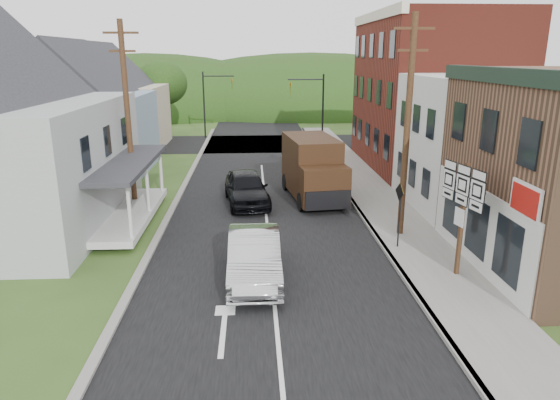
{
  "coord_description": "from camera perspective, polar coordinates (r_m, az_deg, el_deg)",
  "views": [
    {
      "loc": [
        -0.6,
        -16.17,
        7.42
      ],
      "look_at": [
        0.39,
        1.74,
        2.2
      ],
      "focal_mm": 32.0,
      "sensor_mm": 36.0,
      "label": 1
    }
  ],
  "objects": [
    {
      "name": "ground",
      "position": [
        17.8,
        -0.97,
        -8.41
      ],
      "size": [
        120.0,
        120.0,
        0.0
      ],
      "primitive_type": "plane",
      "color": "#2D4719",
      "rests_on": "ground"
    },
    {
      "name": "road",
      "position": [
        27.21,
        -1.79,
        0.39
      ],
      "size": [
        9.0,
        90.0,
        0.02
      ],
      "primitive_type": "cube",
      "color": "black",
      "rests_on": "ground"
    },
    {
      "name": "cross_road",
      "position": [
        43.81,
        -2.36,
        6.47
      ],
      "size": [
        60.0,
        9.0,
        0.02
      ],
      "primitive_type": "cube",
      "color": "black",
      "rests_on": "ground"
    },
    {
      "name": "sidewalk_right",
      "position": [
        26.08,
        11.39,
        -0.46
      ],
      "size": [
        2.8,
        55.0,
        0.15
      ],
      "primitive_type": "cube",
      "color": "slate",
      "rests_on": "ground"
    },
    {
      "name": "curb_right",
      "position": [
        25.78,
        8.48,
        -0.51
      ],
      "size": [
        0.2,
        55.0,
        0.15
      ],
      "primitive_type": "cube",
      "color": "slate",
      "rests_on": "ground"
    },
    {
      "name": "curb_left",
      "position": [
        25.59,
        -12.14,
        -0.86
      ],
      "size": [
        0.3,
        55.0,
        0.12
      ],
      "primitive_type": "cube",
      "color": "slate",
      "rests_on": "ground"
    },
    {
      "name": "storefront_white",
      "position": [
        26.82,
        23.35,
        5.96
      ],
      "size": [
        8.0,
        7.0,
        6.5
      ],
      "primitive_type": "cube",
      "color": "silver",
      "rests_on": "ground"
    },
    {
      "name": "storefront_red",
      "position": [
        35.32,
        16.88,
        11.62
      ],
      "size": [
        8.0,
        12.0,
        10.0
      ],
      "primitive_type": "cube",
      "color": "maroon",
      "rests_on": "ground"
    },
    {
      "name": "house_blue",
      "position": [
        34.96,
        -20.73,
        9.08
      ],
      "size": [
        7.14,
        8.16,
        7.28
      ],
      "color": "#7E92AC",
      "rests_on": "ground"
    },
    {
      "name": "house_cream",
      "position": [
        43.72,
        -17.91,
        10.57
      ],
      "size": [
        7.14,
        8.16,
        7.28
      ],
      "color": "#B4A58C",
      "rests_on": "ground"
    },
    {
      "name": "utility_pole_right",
      "position": [
        20.81,
        14.33,
        8.09
      ],
      "size": [
        1.6,
        0.26,
        9.0
      ],
      "color": "#472D19",
      "rests_on": "ground"
    },
    {
      "name": "utility_pole_left",
      "position": [
        25.03,
        -17.01,
        9.19
      ],
      "size": [
        1.6,
        0.26,
        9.0
      ],
      "color": "#472D19",
      "rests_on": "ground"
    },
    {
      "name": "traffic_signal_right",
      "position": [
        40.14,
        3.93,
        10.96
      ],
      "size": [
        2.87,
        0.2,
        6.0
      ],
      "color": "black",
      "rests_on": "ground"
    },
    {
      "name": "traffic_signal_left",
      "position": [
        46.96,
        -7.85,
        11.61
      ],
      "size": [
        2.87,
        0.2,
        6.0
      ],
      "color": "black",
      "rests_on": "ground"
    },
    {
      "name": "tree_left_d",
      "position": [
        48.96,
        -13.39,
        12.84
      ],
      "size": [
        4.8,
        4.8,
        6.94
      ],
      "color": "#382616",
      "rests_on": "ground"
    },
    {
      "name": "forested_ridge",
      "position": [
        71.56,
        -2.72,
        10.26
      ],
      "size": [
        90.0,
        30.0,
        16.0
      ],
      "primitive_type": "ellipsoid",
      "color": "black",
      "rests_on": "ground"
    },
    {
      "name": "silver_sedan",
      "position": [
        17.13,
        -2.95,
        -6.46
      ],
      "size": [
        1.77,
        4.99,
        1.64
      ],
      "primitive_type": "imported",
      "rotation": [
        0.0,
        0.0,
        0.01
      ],
      "color": "#BCBCC1",
      "rests_on": "ground"
    },
    {
      "name": "dark_sedan",
      "position": [
        25.68,
        -3.85,
        1.38
      ],
      "size": [
        2.66,
        5.24,
        1.71
      ],
      "primitive_type": "imported",
      "rotation": [
        0.0,
        0.0,
        0.13
      ],
      "color": "black",
      "rests_on": "ground"
    },
    {
      "name": "delivery_van",
      "position": [
        26.44,
        3.81,
        3.58
      ],
      "size": [
        3.04,
        6.06,
        3.25
      ],
      "rotation": [
        0.0,
        0.0,
        0.13
      ],
      "color": "black",
      "rests_on": "ground"
    },
    {
      "name": "route_sign_cluster",
      "position": [
        17.62,
        20.09,
        -0.4
      ],
      "size": [
        0.52,
        2.2,
        3.9
      ],
      "rotation": [
        0.0,
        0.0,
        0.2
      ],
      "color": "#472D19",
      "rests_on": "sidewalk_right"
    },
    {
      "name": "warning_sign",
      "position": [
        19.8,
        13.51,
        -0.71
      ],
      "size": [
        0.16,
        0.71,
        2.59
      ],
      "rotation": [
        0.0,
        0.0,
        0.16
      ],
      "color": "black",
      "rests_on": "sidewalk_right"
    }
  ]
}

